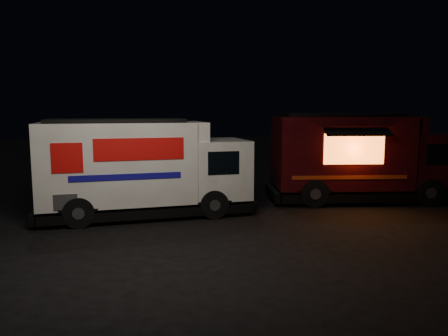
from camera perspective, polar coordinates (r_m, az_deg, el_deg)
ground at (r=12.84m, az=-3.47°, el=-7.23°), size 80.00×80.00×0.00m
white_truck at (r=13.76m, az=-10.05°, el=0.07°), size 6.89×3.10×3.02m
red_truck at (r=16.62m, az=17.74°, el=1.36°), size 7.02×3.15×3.17m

